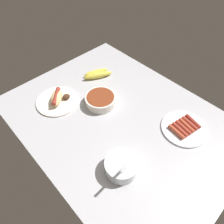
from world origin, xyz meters
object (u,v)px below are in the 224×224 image
Objects in this scene: banana_bunch at (97,74)px; plate_hotdog_assembled at (57,99)px; bowl_coleslaw at (121,166)px; plate_sausages at (184,128)px; bowl_chili at (101,100)px.

plate_hotdog_assembled is (1.47, -30.88, -0.11)cm from banana_bunch.
bowl_coleslaw is 53.84cm from plate_hotdog_assembled.
plate_sausages is 70.08cm from plate_hotdog_assembled.
banana_bunch is (-19.23, 13.82, -0.97)cm from bowl_chili.
bowl_coleslaw reaches higher than bowl_chili.
bowl_coleslaw is at bearing -99.65° from plate_sausages.
bowl_coleslaw is 0.67× the size of plate_hotdog_assembled.
banana_bunch is at bearing 92.73° from plate_hotdog_assembled.
bowl_chili is 1.08× the size of bowl_coleslaw.
banana_bunch is (-61.77, -4.82, 0.88)cm from plate_sausages.
bowl_chili reaches higher than plate_sausages.
plate_hotdog_assembled is at bearing -87.27° from banana_bunch.
plate_hotdog_assembled is at bearing 176.86° from bowl_coleslaw.
bowl_coleslaw is 64.77cm from banana_bunch.
bowl_coleslaw reaches higher than plate_sausages.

